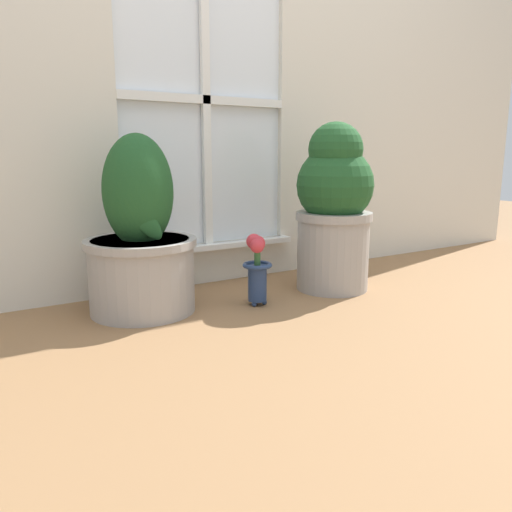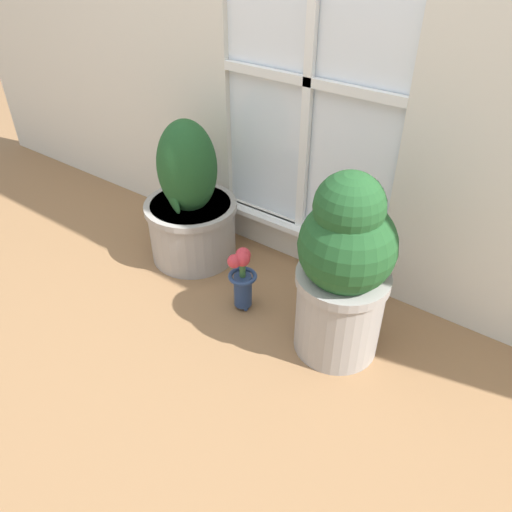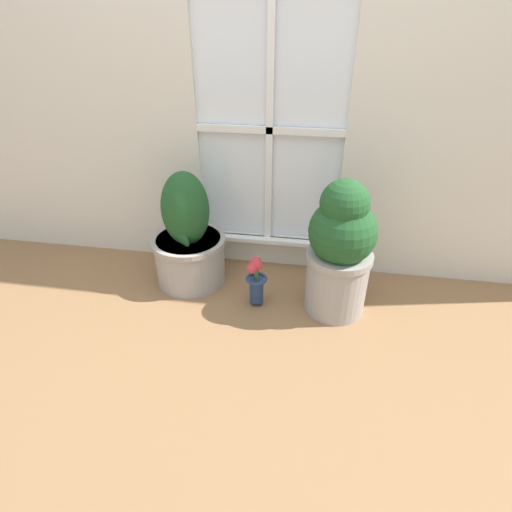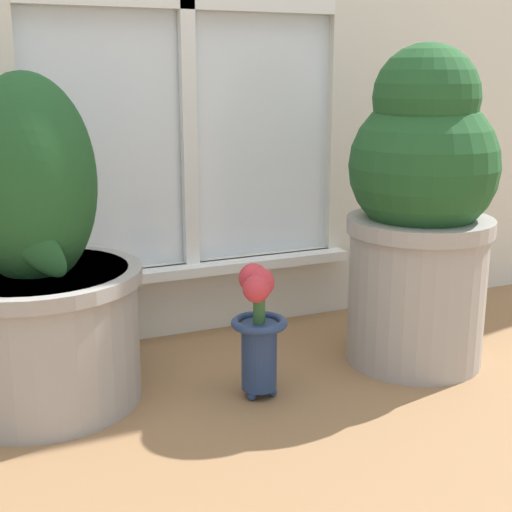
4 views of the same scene
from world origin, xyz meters
TOP-DOWN VIEW (x-y plane):
  - ground_plane at (0.00, 0.00)m, footprint 10.00×10.00m
  - potted_plant_left at (-0.41, 0.26)m, footprint 0.41×0.41m
  - potted_plant_right at (0.41, 0.13)m, footprint 0.33×0.33m
  - flower_vase at (-0.00, 0.10)m, footprint 0.12×0.12m

SIDE VIEW (x-z plane):
  - ground_plane at x=0.00m, z-range 0.00..0.00m
  - flower_vase at x=0.00m, z-range 0.02..0.30m
  - potted_plant_left at x=-0.41m, z-range -0.07..0.59m
  - potted_plant_right at x=0.41m, z-range 0.00..0.71m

